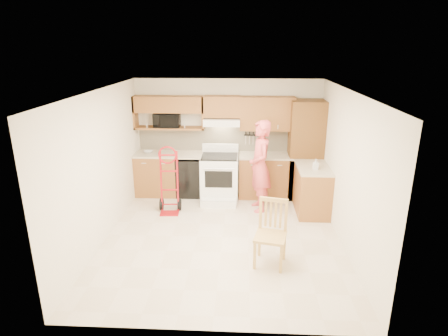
# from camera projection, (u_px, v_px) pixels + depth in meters

# --- Properties ---
(floor) EXTENTS (4.00, 4.50, 0.02)m
(floor) POSITION_uv_depth(u_px,v_px,m) (223.00, 238.00, 6.53)
(floor) COLOR beige
(floor) RESTS_ON ground
(ceiling) EXTENTS (4.00, 4.50, 0.02)m
(ceiling) POSITION_uv_depth(u_px,v_px,m) (222.00, 91.00, 5.74)
(ceiling) COLOR white
(ceiling) RESTS_ON ground
(wall_back) EXTENTS (4.00, 0.02, 2.50)m
(wall_back) POSITION_uv_depth(u_px,v_px,m) (228.00, 137.00, 8.28)
(wall_back) COLOR silver
(wall_back) RESTS_ON ground
(wall_front) EXTENTS (4.00, 0.02, 2.50)m
(wall_front) POSITION_uv_depth(u_px,v_px,m) (211.00, 236.00, 3.99)
(wall_front) COLOR silver
(wall_front) RESTS_ON ground
(wall_left) EXTENTS (0.02, 4.50, 2.50)m
(wall_left) POSITION_uv_depth(u_px,v_px,m) (101.00, 167.00, 6.23)
(wall_left) COLOR silver
(wall_left) RESTS_ON ground
(wall_right) EXTENTS (0.02, 4.50, 2.50)m
(wall_right) POSITION_uv_depth(u_px,v_px,m) (347.00, 171.00, 6.04)
(wall_right) COLOR silver
(wall_right) RESTS_ON ground
(backsplash) EXTENTS (3.92, 0.03, 0.55)m
(backsplash) POSITION_uv_depth(u_px,v_px,m) (228.00, 139.00, 8.27)
(backsplash) COLOR beige
(backsplash) RESTS_ON wall_back
(lower_cab_left) EXTENTS (0.90, 0.60, 0.90)m
(lower_cab_left) POSITION_uv_depth(u_px,v_px,m) (157.00, 174.00, 8.31)
(lower_cab_left) COLOR brown
(lower_cab_left) RESTS_ON ground
(dishwasher) EXTENTS (0.60, 0.60, 0.85)m
(dishwasher) POSITION_uv_depth(u_px,v_px,m) (191.00, 176.00, 8.28)
(dishwasher) COLOR black
(dishwasher) RESTS_ON ground
(lower_cab_right) EXTENTS (1.14, 0.60, 0.90)m
(lower_cab_right) POSITION_uv_depth(u_px,v_px,m) (265.00, 176.00, 8.20)
(lower_cab_right) COLOR brown
(lower_cab_right) RESTS_ON ground
(countertop_left) EXTENTS (1.50, 0.63, 0.04)m
(countertop_left) POSITION_uv_depth(u_px,v_px,m) (170.00, 154.00, 8.15)
(countertop_left) COLOR #B8AB95
(countertop_left) RESTS_ON lower_cab_left
(countertop_right) EXTENTS (1.14, 0.63, 0.04)m
(countertop_right) POSITION_uv_depth(u_px,v_px,m) (266.00, 155.00, 8.05)
(countertop_right) COLOR #B8AB95
(countertop_right) RESTS_ON lower_cab_right
(cab_return_right) EXTENTS (0.60, 1.00, 0.90)m
(cab_return_right) POSITION_uv_depth(u_px,v_px,m) (312.00, 190.00, 7.40)
(cab_return_right) COLOR brown
(cab_return_right) RESTS_ON ground
(countertop_return) EXTENTS (0.63, 1.00, 0.04)m
(countertop_return) POSITION_uv_depth(u_px,v_px,m) (314.00, 168.00, 7.25)
(countertop_return) COLOR #B8AB95
(countertop_return) RESTS_ON cab_return_right
(pantry_tall) EXTENTS (0.70, 0.60, 2.10)m
(pantry_tall) POSITION_uv_depth(u_px,v_px,m) (305.00, 150.00, 7.97)
(pantry_tall) COLOR brown
(pantry_tall) RESTS_ON ground
(upper_cab_left) EXTENTS (1.50, 0.33, 0.34)m
(upper_cab_left) POSITION_uv_depth(u_px,v_px,m) (169.00, 104.00, 7.95)
(upper_cab_left) COLOR brown
(upper_cab_left) RESTS_ON wall_back
(upper_shelf_mw) EXTENTS (1.50, 0.33, 0.04)m
(upper_shelf_mw) POSITION_uv_depth(u_px,v_px,m) (170.00, 128.00, 8.10)
(upper_shelf_mw) COLOR brown
(upper_shelf_mw) RESTS_ON wall_back
(upper_cab_center) EXTENTS (0.76, 0.33, 0.44)m
(upper_cab_center) POSITION_uv_depth(u_px,v_px,m) (222.00, 106.00, 7.90)
(upper_cab_center) COLOR brown
(upper_cab_center) RESTS_ON wall_back
(upper_cab_right) EXTENTS (1.14, 0.33, 0.70)m
(upper_cab_right) POSITION_uv_depth(u_px,v_px,m) (267.00, 113.00, 7.90)
(upper_cab_right) COLOR brown
(upper_cab_right) RESTS_ON wall_back
(range_hood) EXTENTS (0.76, 0.46, 0.14)m
(range_hood) POSITION_uv_depth(u_px,v_px,m) (222.00, 122.00, 7.94)
(range_hood) COLOR white
(range_hood) RESTS_ON wall_back
(knife_strip) EXTENTS (0.40, 0.05, 0.29)m
(knife_strip) POSITION_uv_depth(u_px,v_px,m) (253.00, 138.00, 8.20)
(knife_strip) COLOR black
(knife_strip) RESTS_ON backsplash
(microwave) EXTENTS (0.56, 0.38, 0.31)m
(microwave) POSITION_uv_depth(u_px,v_px,m) (167.00, 120.00, 8.05)
(microwave) COLOR black
(microwave) RESTS_ON upper_shelf_mw
(range) EXTENTS (0.78, 1.02, 1.14)m
(range) POSITION_uv_depth(u_px,v_px,m) (219.00, 175.00, 7.93)
(range) COLOR white
(range) RESTS_ON ground
(person) EXTENTS (0.56, 0.74, 1.82)m
(person) POSITION_uv_depth(u_px,v_px,m) (260.00, 166.00, 7.36)
(person) COLOR #D64C4E
(person) RESTS_ON ground
(hand_truck) EXTENTS (0.51, 0.47, 1.22)m
(hand_truck) POSITION_uv_depth(u_px,v_px,m) (169.00, 183.00, 7.32)
(hand_truck) COLOR #A91219
(hand_truck) RESTS_ON ground
(dining_chair) EXTENTS (0.55, 0.58, 1.00)m
(dining_chair) POSITION_uv_depth(u_px,v_px,m) (271.00, 234.00, 5.58)
(dining_chair) COLOR tan
(dining_chair) RESTS_ON ground
(soap_bottle) EXTENTS (0.10, 0.10, 0.20)m
(soap_bottle) POSITION_uv_depth(u_px,v_px,m) (316.00, 164.00, 7.07)
(soap_bottle) COLOR white
(soap_bottle) RESTS_ON countertop_return
(bowl) EXTENTS (0.24, 0.24, 0.05)m
(bowl) POSITION_uv_depth(u_px,v_px,m) (148.00, 152.00, 8.16)
(bowl) COLOR white
(bowl) RESTS_ON countertop_left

